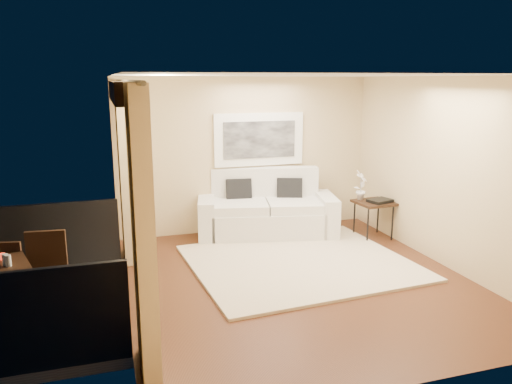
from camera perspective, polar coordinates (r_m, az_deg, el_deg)
name	(u,v)px	position (r m, az deg, el deg)	size (l,w,h in m)	color
floor	(297,280)	(6.86, 4.76, -10.03)	(5.00, 5.00, 0.00)	#4D2816
room_shell	(124,92)	(5.86, -14.85, 11.04)	(5.00, 6.40, 5.00)	white
balcony	(31,299)	(6.42, -24.34, -11.12)	(1.81, 2.60, 1.17)	#605B56
curtains	(132,195)	(6.01, -14.02, -0.29)	(0.16, 4.80, 2.64)	tan
artwork	(259,139)	(8.79, 0.37, 6.02)	(1.62, 0.07, 0.92)	white
rug	(300,263)	(7.43, 4.99, -8.03)	(3.09, 2.69, 0.04)	beige
sofa	(266,212)	(8.68, 1.19, -2.28)	(2.50, 1.47, 1.13)	silver
side_table	(374,205)	(8.68, 13.32, -1.43)	(0.63, 0.63, 0.63)	black
tray	(380,201)	(8.63, 13.99, -0.97)	(0.38, 0.28, 0.05)	black
orchid	(361,185)	(8.68, 11.90, 0.78)	(0.27, 0.18, 0.52)	white
balcony_chair_far	(9,271)	(6.48, -26.37, -8.05)	(0.44, 0.45, 0.87)	black
balcony_chair_near	(46,269)	(6.11, -22.83, -8.12)	(0.47, 0.48, 1.00)	black
candle	(3,257)	(5.96, -26.97, -6.59)	(0.06, 0.06, 0.07)	red
glass_a	(8,261)	(5.72, -26.46, -7.04)	(0.06, 0.06, 0.12)	silver
glass_b	(5,260)	(5.77, -26.72, -6.92)	(0.06, 0.06, 0.12)	white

